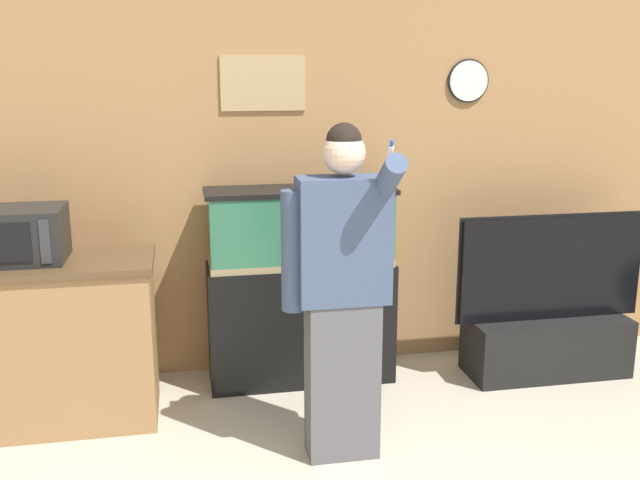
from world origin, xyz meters
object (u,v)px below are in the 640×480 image
tv_on_stand (547,328)px  person_standing (341,290)px  microwave (15,235)px  counter_island (6,346)px  aquarium_on_stand (300,286)px

tv_on_stand → person_standing: (-1.52, -0.73, 0.57)m
person_standing → microwave: bearing=157.5°
counter_island → tv_on_stand: bearing=1.6°
microwave → aquarium_on_stand: 1.65m
counter_island → tv_on_stand: (3.23, 0.09, -0.16)m
aquarium_on_stand → person_standing: (0.04, -0.94, 0.26)m
counter_island → aquarium_on_stand: (1.66, 0.30, 0.15)m
aquarium_on_stand → tv_on_stand: aquarium_on_stand is taller
counter_island → tv_on_stand: size_ratio=1.30×
counter_island → tv_on_stand: 3.23m
counter_island → person_standing: bearing=-20.6°
aquarium_on_stand → person_standing: size_ratio=0.73×
counter_island → person_standing: person_standing is taller
microwave → person_standing: person_standing is taller
aquarium_on_stand → tv_on_stand: bearing=-7.8°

